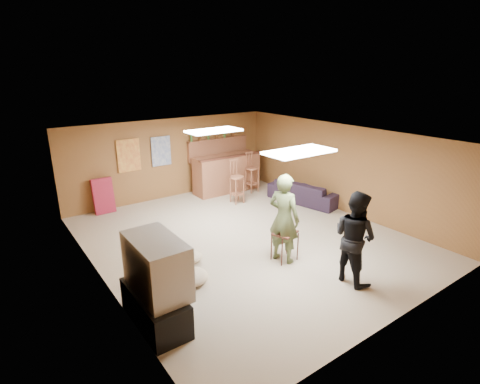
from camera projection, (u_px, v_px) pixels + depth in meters
ground at (245, 238)px, 8.09m from camera, size 7.00×7.00×0.00m
ceiling at (246, 137)px, 7.39m from camera, size 6.00×7.00×0.02m
wall_back at (171, 158)px, 10.43m from camera, size 6.00×0.02×2.20m
wall_front at (400, 255)px, 5.04m from camera, size 6.00×0.02×2.20m
wall_left at (98, 223)px, 6.08m from camera, size 0.02×7.00×2.20m
wall_right at (341, 168)px, 9.40m from camera, size 0.02×7.00×2.20m
tv_stand at (155, 307)px, 5.34m from camera, size 0.55×1.30×0.50m
dvd_box at (170, 308)px, 5.50m from camera, size 0.35×0.50×0.08m
tv_body at (157, 265)px, 5.18m from camera, size 0.60×1.10×0.80m
tv_screen at (177, 259)px, 5.35m from camera, size 0.02×0.95×0.65m
bar_counter at (227, 173)px, 11.02m from camera, size 2.00×0.60×1.10m
bar_lip at (231, 157)px, 10.65m from camera, size 2.10×0.12×0.05m
bar_shelf at (218, 139)px, 11.06m from camera, size 2.00×0.18×0.05m
bar_backing at (218, 149)px, 11.17m from camera, size 2.00×0.14×0.60m
poster_left at (129, 155)px, 9.66m from camera, size 0.60×0.03×0.85m
poster_right at (161, 151)px, 10.16m from camera, size 0.55×0.03×0.80m
folding_chair_stack at (103, 196)px, 9.38m from camera, size 0.50×0.26×0.91m
ceiling_panel_front at (299, 152)px, 6.25m from camera, size 1.20×0.60×0.04m
ceiling_panel_back at (214, 131)px, 8.33m from camera, size 1.20×0.60×0.04m
person_olive at (284, 219)px, 6.91m from camera, size 0.58×0.72×1.71m
person_black at (355, 237)px, 6.26m from camera, size 0.63×0.80×1.61m
sofa at (304, 192)px, 10.21m from camera, size 1.18×2.10×0.58m
tray_table at (285, 246)px, 7.10m from camera, size 0.53×0.48×0.58m
cup_red_near at (280, 230)px, 6.96m from camera, size 0.08×0.08×0.11m
cup_red_far at (291, 230)px, 6.97m from camera, size 0.09×0.09×0.11m
cup_blue at (288, 226)px, 7.13m from camera, size 0.08×0.08×0.11m
bar_stool_left at (237, 183)px, 10.06m from camera, size 0.42×0.42×1.12m
bar_stool_right at (252, 172)px, 10.95m from camera, size 0.48×0.48×1.20m
cushion_near_tv at (193, 277)px, 6.37m from camera, size 0.54×0.54×0.24m
cushion_mid at (190, 257)px, 7.08m from camera, size 0.60×0.60×0.21m
cushion_far at (179, 289)px, 6.04m from camera, size 0.53×0.53×0.22m
bottle_row at (212, 135)px, 10.89m from camera, size 1.48×0.08×0.26m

